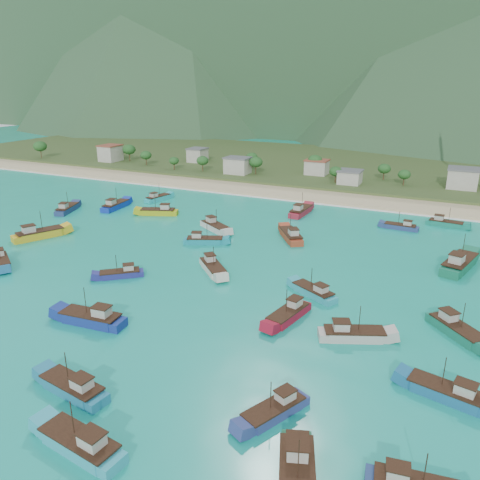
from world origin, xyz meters
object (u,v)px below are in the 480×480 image
at_px(boat_13, 447,394).
at_px(boat_7, 401,227).
at_px(boat_16, 204,241).
at_px(boat_21, 297,479).
at_px(boat_9, 291,236).
at_px(boat_11, 116,206).
at_px(boat_3, 289,315).
at_px(boat_14, 459,264).
at_px(boat_4, 301,211).
at_px(boat_12, 158,198).
at_px(boat_31, 81,445).
at_px(boat_29, 445,224).
at_px(boat_23, 314,293).
at_px(boat_28, 353,335).
at_px(boat_19, 215,227).
at_px(boat_25, 456,330).
at_px(boat_0, 39,234).
at_px(boat_33, 73,388).
at_px(boat_27, 159,212).
at_px(boat_26, 67,209).
at_px(boat_18, 1,262).
at_px(boat_5, 213,268).
at_px(boat_15, 275,411).

bearing_deg(boat_13, boat_7, 24.53).
xyz_separation_m(boat_16, boat_21, (43.93, -59.79, 0.21)).
distance_m(boat_9, boat_11, 59.87).
bearing_deg(boat_3, boat_14, -112.91).
xyz_separation_m(boat_4, boat_12, (-48.61, -3.94, -0.21)).
bearing_deg(boat_31, boat_9, 9.44).
xyz_separation_m(boat_12, boat_29, (88.57, 9.44, -0.01)).
distance_m(boat_23, boat_28, 15.96).
height_order(boat_19, boat_25, boat_19).
height_order(boat_19, boat_23, boat_19).
bearing_deg(boat_13, boat_12, 65.85).
relative_size(boat_0, boat_7, 1.42).
bearing_deg(boat_33, boat_21, -84.29).
distance_m(boat_4, boat_27, 42.62).
distance_m(boat_12, boat_26, 29.10).
height_order(boat_18, boat_21, boat_21).
bearing_deg(boat_14, boat_0, -151.17).
bearing_deg(boat_9, boat_12, 125.49).
xyz_separation_m(boat_3, boat_5, (-21.46, 12.83, 0.01)).
relative_size(boat_9, boat_28, 1.06).
relative_size(boat_12, boat_13, 0.94).
relative_size(boat_11, boat_23, 1.19).
height_order(boat_15, boat_29, boat_29).
height_order(boat_16, boat_19, boat_19).
relative_size(boat_5, boat_29, 0.96).
height_order(boat_14, boat_21, boat_14).
bearing_deg(boat_33, boat_9, 4.42).
relative_size(boat_11, boat_14, 0.82).
bearing_deg(boat_13, boat_14, 12.57).
bearing_deg(boat_31, boat_5, 19.51).
bearing_deg(boat_12, boat_11, -100.98).
relative_size(boat_4, boat_11, 1.02).
bearing_deg(boat_7, boat_15, -179.97).
relative_size(boat_19, boat_29, 1.10).
bearing_deg(boat_21, boat_18, -39.44).
distance_m(boat_4, boat_26, 71.27).
distance_m(boat_3, boat_33, 35.90).
bearing_deg(boat_29, boat_14, 13.56).
distance_m(boat_9, boat_31, 77.54).
relative_size(boat_7, boat_19, 0.83).
relative_size(boat_0, boat_29, 1.29).
relative_size(boat_19, boat_21, 0.89).
xyz_separation_m(boat_14, boat_19, (-60.25, 2.13, -0.31)).
xyz_separation_m(boat_9, boat_25, (39.29, -33.28, -0.08)).
xyz_separation_m(boat_21, boat_29, (9.49, 100.60, -0.22)).
height_order(boat_15, boat_27, boat_27).
xyz_separation_m(boat_18, boat_28, (76.53, 1.61, 0.03)).
bearing_deg(boat_31, boat_11, 44.57).
bearing_deg(boat_23, boat_7, 17.95).
bearing_deg(boat_33, boat_0, 59.24).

